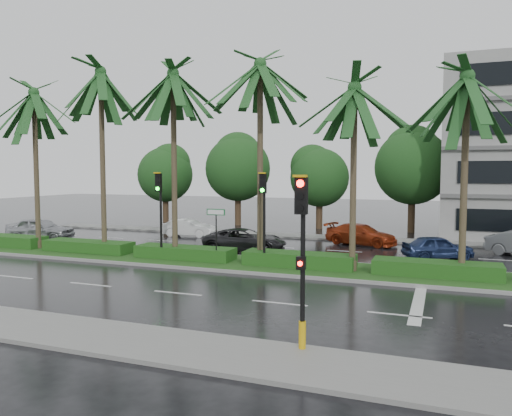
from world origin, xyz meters
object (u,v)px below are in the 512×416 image
at_px(car_darkgrey, 245,240).
at_px(car_blue, 438,247).
at_px(car_silver, 40,229).
at_px(car_white, 188,228).
at_px(signal_median_left, 160,203).
at_px(car_red, 361,234).
at_px(street_sign, 216,222).
at_px(signal_near, 302,255).

distance_m(car_darkgrey, car_blue, 10.37).
distance_m(car_silver, car_white, 9.74).
bearing_deg(car_silver, signal_median_left, -121.47).
xyz_separation_m(car_darkgrey, car_red, (5.78, 4.89, -0.01)).
distance_m(car_silver, car_red, 20.93).
bearing_deg(car_white, street_sign, -149.10).
distance_m(signal_median_left, car_red, 12.96).
bearing_deg(signal_median_left, car_darkgrey, 59.37).
relative_size(car_white, car_darkgrey, 0.80).
bearing_deg(car_red, car_blue, -112.89).
bearing_deg(car_blue, car_red, 27.21).
distance_m(car_white, car_darkgrey, 7.70).
bearing_deg(car_red, signal_median_left, 153.41).
bearing_deg(car_silver, car_white, -70.58).
bearing_deg(signal_near, car_red, 94.47).
height_order(signal_near, car_white, signal_near).
xyz_separation_m(car_darkgrey, car_blue, (10.28, 1.36, -0.04)).
bearing_deg(car_white, car_darkgrey, -131.53).
relative_size(car_silver, car_darkgrey, 0.93).
height_order(street_sign, car_blue, street_sign).
distance_m(signal_near, car_white, 23.29).
bearing_deg(car_darkgrey, car_white, 43.94).
height_order(signal_near, street_sign, signal_near).
bearing_deg(car_darkgrey, car_red, -58.64).
bearing_deg(car_blue, car_darkgrey, 72.90).
bearing_deg(car_darkgrey, car_blue, -91.38).
bearing_deg(car_blue, street_sign, 95.37).
distance_m(car_silver, car_blue, 24.81).
height_order(street_sign, car_silver, street_sign).
height_order(street_sign, car_darkgrey, street_sign).
distance_m(street_sign, car_blue, 11.65).
distance_m(signal_median_left, car_blue, 14.50).
height_order(car_white, car_darkgrey, car_darkgrey).
relative_size(street_sign, car_silver, 0.60).
bearing_deg(car_red, car_silver, 119.89).
relative_size(car_silver, car_white, 1.17).
bearing_deg(signal_near, signal_median_left, 135.91).
bearing_deg(car_darkgrey, signal_median_left, 140.46).
xyz_separation_m(signal_median_left, car_silver, (-11.75, 4.21, -2.25)).
height_order(car_white, car_blue, car_white).
distance_m(street_sign, car_red, 10.91).
height_order(car_silver, car_darkgrey, car_silver).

